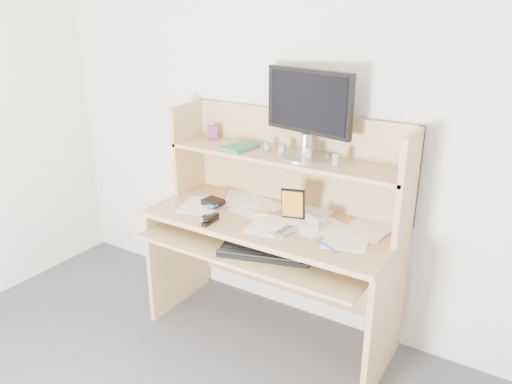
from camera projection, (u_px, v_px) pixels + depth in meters
The scene contains 19 objects.
back_wall at pixel (300, 119), 2.82m from camera, with size 3.60×0.04×2.50m, color silver.
desk at pixel (278, 223), 2.83m from camera, with size 1.40×0.70×1.30m.
paper_clutter at pixel (271, 219), 2.75m from camera, with size 1.32×0.54×0.01m, color white.
keyboard at pixel (265, 252), 2.56m from camera, with size 0.50×0.30×0.03m.
tv_remote at pixel (284, 232), 2.56m from camera, with size 0.05×0.17×0.02m, color #9D9C98.
flip_phone at pixel (206, 217), 2.74m from camera, with size 0.04×0.08×0.02m, color #A9A9AB.
stapler at pixel (210, 219), 2.69m from camera, with size 0.03×0.13×0.04m, color black.
wallet at pixel (213, 202), 2.93m from camera, with size 0.11×0.09×0.03m, color black.
sticky_note_pad at pixel (261, 213), 2.82m from camera, with size 0.07×0.07×0.01m, color #FFF443.
digital_camera at pixel (315, 220), 2.64m from camera, with size 0.10×0.04×0.06m, color #A6A6A8.
game_case at pixel (293, 204), 2.70m from camera, with size 0.13×0.01×0.18m, color black.
blue_pen at pixel (327, 246), 2.42m from camera, with size 0.01×0.01×0.15m, color #163AA8.
card_box at pixel (213, 132), 3.04m from camera, with size 0.06×0.02×0.09m, color #A61B16.
shelf_book at pixel (239, 147), 2.86m from camera, with size 0.14×0.20×0.02m, color #348451.
chip_stack_a at pixel (282, 150), 2.74m from camera, with size 0.04×0.04×0.06m, color black.
chip_stack_b at pixel (309, 154), 2.64m from camera, with size 0.04×0.04×0.07m, color white.
chip_stack_c at pixel (267, 147), 2.82m from camera, with size 0.04×0.04×0.05m, color black.
chip_stack_d at pixel (336, 160), 2.55m from camera, with size 0.04×0.04×0.06m, color white.
monitor at pixel (308, 111), 2.63m from camera, with size 0.54×0.27×0.47m.
Camera 1 is at (1.27, -0.70, 1.86)m, focal length 35.00 mm.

